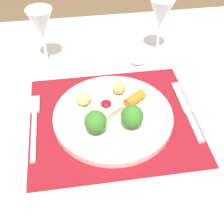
{
  "coord_description": "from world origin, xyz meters",
  "views": [
    {
      "loc": [
        -0.08,
        -0.53,
        1.32
      ],
      "look_at": [
        -0.0,
        0.0,
        0.77
      ],
      "focal_mm": 50.0,
      "sensor_mm": 36.0,
      "label": 1
    }
  ],
  "objects_px": {
    "spoon": "(128,62)",
    "wine_glass_near": "(161,17)",
    "dinner_plate": "(112,114)",
    "fork": "(34,121)",
    "knife": "(189,114)",
    "wine_glass_far": "(42,27)"
  },
  "relations": [
    {
      "from": "spoon",
      "to": "wine_glass_near",
      "type": "bearing_deg",
      "value": 21.15
    },
    {
      "from": "dinner_plate",
      "to": "wine_glass_near",
      "type": "distance_m",
      "value": 0.34
    },
    {
      "from": "spoon",
      "to": "wine_glass_near",
      "type": "xyz_separation_m",
      "value": [
        0.1,
        0.04,
        0.12
      ]
    },
    {
      "from": "dinner_plate",
      "to": "fork",
      "type": "bearing_deg",
      "value": 175.44
    },
    {
      "from": "knife",
      "to": "spoon",
      "type": "height_order",
      "value": "spoon"
    },
    {
      "from": "spoon",
      "to": "dinner_plate",
      "type": "bearing_deg",
      "value": -111.21
    },
    {
      "from": "knife",
      "to": "spoon",
      "type": "xyz_separation_m",
      "value": [
        -0.11,
        0.24,
        -0.0
      ]
    },
    {
      "from": "dinner_plate",
      "to": "knife",
      "type": "xyz_separation_m",
      "value": [
        0.19,
        -0.02,
        -0.01
      ]
    },
    {
      "from": "wine_glass_near",
      "to": "wine_glass_far",
      "type": "height_order",
      "value": "wine_glass_near"
    },
    {
      "from": "knife",
      "to": "wine_glass_far",
      "type": "bearing_deg",
      "value": 141.31
    },
    {
      "from": "dinner_plate",
      "to": "knife",
      "type": "relative_size",
      "value": 1.37
    },
    {
      "from": "wine_glass_near",
      "to": "dinner_plate",
      "type": "bearing_deg",
      "value": -124.47
    },
    {
      "from": "fork",
      "to": "wine_glass_far",
      "type": "bearing_deg",
      "value": 82.53
    },
    {
      "from": "wine_glass_far",
      "to": "spoon",
      "type": "bearing_deg",
      "value": -9.86
    },
    {
      "from": "spoon",
      "to": "wine_glass_near",
      "type": "relative_size",
      "value": 1.1
    },
    {
      "from": "dinner_plate",
      "to": "wine_glass_far",
      "type": "bearing_deg",
      "value": 120.94
    },
    {
      "from": "fork",
      "to": "knife",
      "type": "xyz_separation_m",
      "value": [
        0.38,
        -0.03,
        0.0
      ]
    },
    {
      "from": "wine_glass_near",
      "to": "wine_glass_far",
      "type": "bearing_deg",
      "value": 179.62
    },
    {
      "from": "dinner_plate",
      "to": "wine_glass_far",
      "type": "relative_size",
      "value": 1.71
    },
    {
      "from": "knife",
      "to": "spoon",
      "type": "bearing_deg",
      "value": 114.79
    },
    {
      "from": "fork",
      "to": "knife",
      "type": "bearing_deg",
      "value": -4.8
    },
    {
      "from": "dinner_plate",
      "to": "wine_glass_far",
      "type": "height_order",
      "value": "wine_glass_far"
    }
  ]
}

